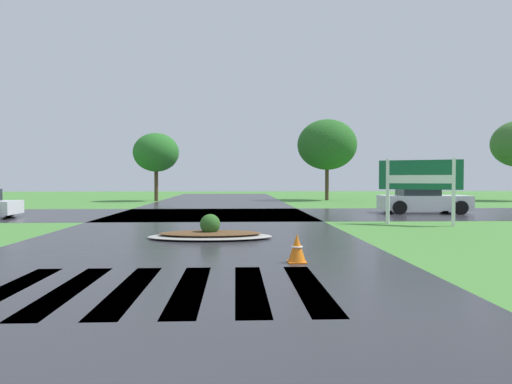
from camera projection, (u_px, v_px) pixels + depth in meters
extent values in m
cube|color=#2B2B30|center=(193.00, 240.00, 12.77)|extent=(9.07, 80.00, 0.01)
cube|color=#2B2B30|center=(211.00, 214.00, 22.16)|extent=(90.00, 8.16, 0.01)
cube|color=white|center=(7.00, 290.00, 7.03)|extent=(0.45, 3.34, 0.01)
cube|color=white|center=(69.00, 289.00, 7.07)|extent=(0.45, 3.34, 0.01)
cube|color=white|center=(130.00, 289.00, 7.11)|extent=(0.45, 3.34, 0.01)
cube|color=white|center=(190.00, 288.00, 7.15)|extent=(0.45, 3.34, 0.01)
cube|color=white|center=(250.00, 288.00, 7.19)|extent=(0.45, 3.34, 0.01)
cube|color=white|center=(309.00, 287.00, 7.23)|extent=(0.45, 3.34, 0.01)
cube|color=white|center=(454.00, 192.00, 16.59)|extent=(0.16, 0.16, 2.38)
cube|color=white|center=(388.00, 191.00, 17.50)|extent=(0.16, 0.16, 2.38)
cube|color=#145938|center=(420.00, 175.00, 17.03)|extent=(2.61, 1.35, 1.06)
cube|color=white|center=(420.00, 179.00, 17.03)|extent=(2.00, 1.05, 0.30)
ellipsoid|color=#9E9B93|center=(210.00, 236.00, 13.12)|extent=(3.43, 1.65, 0.12)
ellipsoid|color=brown|center=(210.00, 233.00, 13.12)|extent=(2.81, 1.36, 0.10)
sphere|color=#2D6023|center=(210.00, 224.00, 13.12)|extent=(0.56, 0.56, 0.56)
cube|color=silver|center=(424.00, 202.00, 22.94)|extent=(4.24, 2.14, 0.68)
cube|color=#1E232B|center=(418.00, 191.00, 22.93)|extent=(1.86, 1.74, 0.45)
cylinder|color=black|center=(445.00, 205.00, 23.86)|extent=(0.65, 0.27, 0.64)
cylinder|color=black|center=(461.00, 208.00, 21.94)|extent=(0.65, 0.27, 0.64)
cylinder|color=black|center=(389.00, 205.00, 23.94)|extent=(0.65, 0.27, 0.64)
cylinder|color=black|center=(400.00, 208.00, 22.03)|extent=(0.65, 0.27, 0.64)
cylinder|color=black|center=(9.00, 209.00, 20.83)|extent=(0.65, 0.26, 0.64)
cone|color=orange|center=(297.00, 248.00, 9.34)|extent=(0.37, 0.37, 0.57)
torus|color=white|center=(297.00, 247.00, 9.34)|extent=(0.23, 0.23, 0.04)
cube|color=orange|center=(297.00, 262.00, 9.35)|extent=(0.36, 0.36, 0.03)
cylinder|color=#4C3823|center=(156.00, 185.00, 35.34)|extent=(0.28, 0.28, 2.44)
ellipsoid|color=#296C26|center=(156.00, 152.00, 35.28)|extent=(3.37, 3.37, 2.87)
cylinder|color=#4C3823|center=(327.00, 183.00, 36.73)|extent=(0.28, 0.28, 2.69)
ellipsoid|color=#276223|center=(327.00, 145.00, 36.65)|extent=(4.57, 4.57, 3.89)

